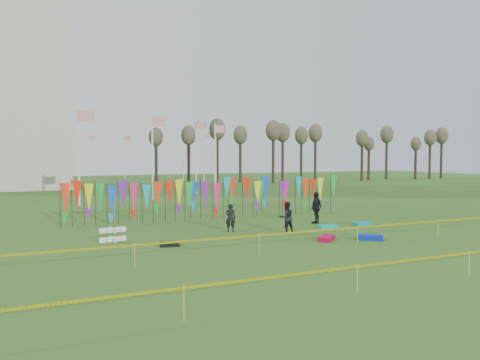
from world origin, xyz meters
name	(u,v)px	position (x,y,z in m)	size (l,w,h in m)	color
ground	(279,243)	(0.00, 0.00, 0.00)	(160.00, 160.00, 0.00)	#284D15
banner_row	(211,193)	(0.28, 9.39, 1.64)	(18.64, 0.64, 2.52)	black
caution_tape_near	(297,233)	(-0.22, -1.96, 0.78)	(26.00, 0.02, 0.90)	#FFF605
caution_tape_far	(400,263)	(-0.22, -8.00, 0.78)	(26.00, 0.02, 0.90)	#FFF605
tree_line	(318,143)	(32.00, 44.00, 6.17)	(53.92, 1.92, 7.84)	#3A2B1D
box_kite	(113,235)	(-6.99, 3.52, 0.36)	(0.65, 0.65, 0.71)	red
person_left	(230,218)	(-0.73, 3.97, 0.76)	(0.55, 0.40, 1.51)	black
person_mid	(286,217)	(1.75, 2.29, 0.83)	(0.81, 0.50, 1.67)	black
person_right	(316,208)	(5.19, 4.61, 0.96)	(1.12, 0.64, 1.91)	black
kite_bag_turquoise	(328,226)	(4.72, 2.74, 0.10)	(1.03, 0.51, 0.21)	#0BB0A3
kite_bag_blue	(370,237)	(4.45, -1.11, 0.12)	(1.18, 0.62, 0.25)	#0B2CB5
kite_bag_red	(326,238)	(2.41, -0.37, 0.11)	(1.22, 0.56, 0.22)	#AF0B34
kite_bag_black	(169,244)	(-4.84, 1.40, 0.10)	(0.86, 0.50, 0.20)	black
kite_bag_teal	(362,224)	(7.16, 2.80, 0.10)	(1.04, 0.50, 0.20)	#0C93AC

